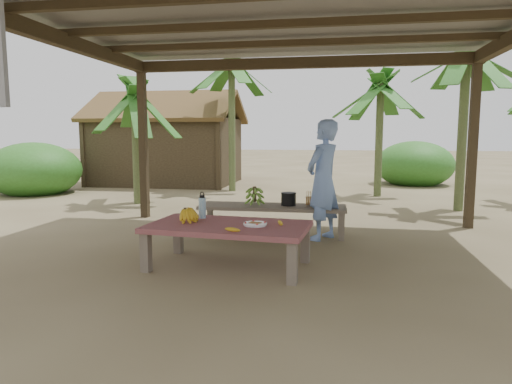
% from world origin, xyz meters
% --- Properties ---
extents(ground, '(80.00, 80.00, 0.00)m').
position_xyz_m(ground, '(0.00, 0.00, 0.00)').
color(ground, brown).
rests_on(ground, ground).
extents(pavilion, '(6.60, 5.60, 2.95)m').
position_xyz_m(pavilion, '(-0.01, -0.01, 2.78)').
color(pavilion, black).
rests_on(pavilion, ground).
extents(work_table, '(1.88, 1.16, 0.50)m').
position_xyz_m(work_table, '(-0.54, -0.56, 0.43)').
color(work_table, brown).
rests_on(work_table, ground).
extents(bench, '(2.21, 0.63, 0.45)m').
position_xyz_m(bench, '(-0.28, 1.22, 0.39)').
color(bench, brown).
rests_on(bench, ground).
extents(ripe_banana_bunch, '(0.36, 0.33, 0.18)m').
position_xyz_m(ripe_banana_bunch, '(-1.07, -0.49, 0.59)').
color(ripe_banana_bunch, yellow).
rests_on(ripe_banana_bunch, work_table).
extents(plate, '(0.26, 0.26, 0.04)m').
position_xyz_m(plate, '(-0.22, -0.59, 0.52)').
color(plate, white).
rests_on(plate, work_table).
extents(loose_banana_front, '(0.17, 0.07, 0.04)m').
position_xyz_m(loose_banana_front, '(-0.40, -0.94, 0.52)').
color(loose_banana_front, yellow).
rests_on(loose_banana_front, work_table).
extents(loose_banana_side, '(0.08, 0.15, 0.04)m').
position_xyz_m(loose_banana_side, '(0.05, -0.49, 0.52)').
color(loose_banana_side, yellow).
rests_on(loose_banana_side, work_table).
extents(water_flask, '(0.09, 0.09, 0.32)m').
position_xyz_m(water_flask, '(-0.94, -0.24, 0.64)').
color(water_flask, teal).
rests_on(water_flask, work_table).
extents(green_banana_stalk, '(0.26, 0.26, 0.30)m').
position_xyz_m(green_banana_stalk, '(-0.55, 1.21, 0.60)').
color(green_banana_stalk, '#598C2D').
rests_on(green_banana_stalk, bench).
extents(cooking_pot, '(0.22, 0.22, 0.19)m').
position_xyz_m(cooking_pot, '(-0.04, 1.26, 0.54)').
color(cooking_pot, black).
rests_on(cooking_pot, bench).
extents(skewer_rack, '(0.18, 0.08, 0.24)m').
position_xyz_m(skewer_rack, '(0.30, 1.18, 0.57)').
color(skewer_rack, '#A57F47').
rests_on(skewer_rack, bench).
extents(woman, '(0.68, 0.75, 1.73)m').
position_xyz_m(woman, '(0.47, 1.05, 0.86)').
color(woman, '#7495DC').
rests_on(woman, ground).
extents(hut, '(4.40, 3.43, 2.85)m').
position_xyz_m(hut, '(-4.50, 8.00, 1.10)').
color(hut, black).
rests_on(hut, ground).
extents(banana_plant_ne, '(1.80, 1.80, 3.35)m').
position_xyz_m(banana_plant_ne, '(3.08, 4.06, 2.85)').
color(banana_plant_ne, '#596638').
rests_on(banana_plant_ne, ground).
extents(banana_plant_n, '(1.80, 1.80, 2.93)m').
position_xyz_m(banana_plant_n, '(1.67, 6.01, 2.45)').
color(banana_plant_n, '#596638').
rests_on(banana_plant_n, ground).
extents(banana_plant_nw, '(1.80, 1.80, 3.63)m').
position_xyz_m(banana_plant_nw, '(-2.10, 6.42, 3.13)').
color(banana_plant_nw, '#596638').
rests_on(banana_plant_nw, ground).
extents(banana_plant_w, '(1.80, 1.80, 2.56)m').
position_xyz_m(banana_plant_w, '(-3.64, 3.84, 2.09)').
color(banana_plant_w, '#596638').
rests_on(banana_plant_w, ground).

